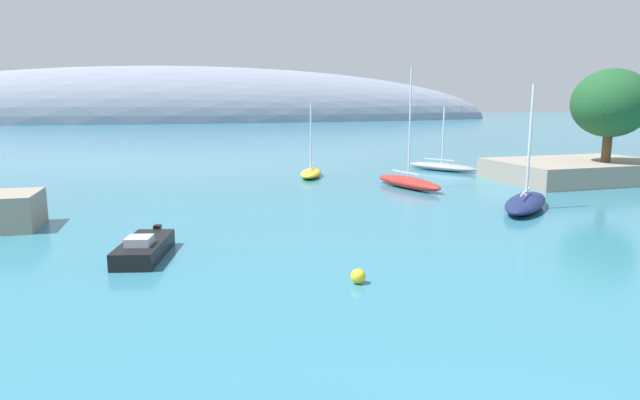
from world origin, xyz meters
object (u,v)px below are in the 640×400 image
tree_clump_shore (611,103)px  sailboat_navy_near_shore (526,202)px  sailboat_red_mid_mooring (408,182)px  sailboat_yellow_end_of_line (311,172)px  sailboat_grey_outer_mooring (442,166)px  motorboat_black_foreground (144,248)px  mooring_buoy_yellow (358,276)px

tree_clump_shore → sailboat_navy_near_shore: 18.71m
sailboat_red_mid_mooring → sailboat_yellow_end_of_line: sailboat_red_mid_mooring is taller
sailboat_grey_outer_mooring → motorboat_black_foreground: 39.78m
sailboat_yellow_end_of_line → mooring_buoy_yellow: bearing=9.8°
tree_clump_shore → sailboat_grey_outer_mooring: 17.18m
sailboat_red_mid_mooring → sailboat_grey_outer_mooring: size_ratio=1.24×
tree_clump_shore → sailboat_grey_outer_mooring: tree_clump_shore is taller
tree_clump_shore → sailboat_yellow_end_of_line: tree_clump_shore is taller
sailboat_red_mid_mooring → sailboat_grey_outer_mooring: (8.98, 9.88, -0.10)m
mooring_buoy_yellow → sailboat_yellow_end_of_line: bearing=77.1°
sailboat_grey_outer_mooring → sailboat_yellow_end_of_line: size_ratio=1.13×
sailboat_yellow_end_of_line → motorboat_black_foreground: bearing=-9.8°
sailboat_grey_outer_mooring → motorboat_black_foreground: bearing=-80.1°
motorboat_black_foreground → sailboat_yellow_end_of_line: bearing=162.0°
sailboat_yellow_end_of_line → tree_clump_shore: bearing=87.6°
sailboat_navy_near_shore → mooring_buoy_yellow: sailboat_navy_near_shore is taller
sailboat_navy_near_shore → sailboat_grey_outer_mooring: 21.61m
sailboat_navy_near_shore → sailboat_grey_outer_mooring: bearing=31.8°
sailboat_grey_outer_mooring → motorboat_black_foreground: size_ratio=1.51×
tree_clump_shore → sailboat_red_mid_mooring: size_ratio=0.82×
sailboat_yellow_end_of_line → motorboat_black_foreground: (-15.67, -24.57, -0.02)m
sailboat_red_mid_mooring → mooring_buoy_yellow: (-13.28, -22.07, -0.25)m
sailboat_navy_near_shore → sailboat_red_mid_mooring: sailboat_red_mid_mooring is taller
tree_clump_shore → sailboat_navy_near_shore: tree_clump_shore is taller
sailboat_navy_near_shore → sailboat_red_mid_mooring: 11.58m
sailboat_navy_near_shore → sailboat_yellow_end_of_line: size_ratio=1.17×
sailboat_red_mid_mooring → motorboat_black_foreground: bearing=-66.7°
sailboat_grey_outer_mooring → sailboat_navy_near_shore: bearing=-44.1°
sailboat_navy_near_shore → motorboat_black_foreground: (-25.30, -4.33, -0.10)m
sailboat_grey_outer_mooring → sailboat_yellow_end_of_line: bearing=-116.9°
mooring_buoy_yellow → sailboat_navy_near_shore: bearing=33.3°
sailboat_red_mid_mooring → mooring_buoy_yellow: 25.76m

